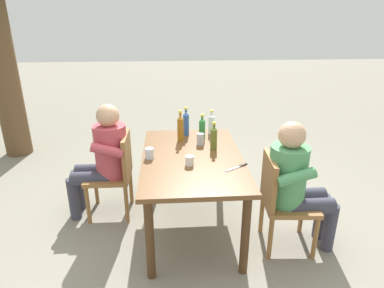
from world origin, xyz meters
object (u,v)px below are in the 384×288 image
chair_far_right (116,170)px  cup_steel (200,139)px  person_in_plaid_shirt (104,156)px  bottle_amber (180,128)px  bottle_green (202,128)px  bottle_olive (214,138)px  cup_white (190,161)px  chair_near_left (281,198)px  dining_table (192,166)px  cup_glass (149,153)px  backpack_by_near_side (169,160)px  table_knife (238,167)px  bottle_clear (211,124)px  person_in_white_shirt (296,181)px  bottle_blue (186,123)px

chair_far_right → cup_steel: bearing=-92.9°
person_in_plaid_shirt → chair_far_right: bearing=-90.6°
chair_far_right → bottle_amber: size_ratio=2.73×
chair_far_right → person_in_plaid_shirt: size_ratio=0.74×
bottle_amber → bottle_green: size_ratio=1.22×
bottle_olive → cup_white: size_ratio=3.30×
chair_near_left → bottle_amber: bearing=49.0°
dining_table → cup_glass: cup_glass is taller
bottle_amber → backpack_by_near_side: bottle_amber is taller
table_knife → backpack_by_near_side: size_ratio=0.52×
dining_table → cup_white: bearing=169.4°
bottle_olive → cup_steel: size_ratio=2.38×
table_knife → bottle_olive: bearing=20.4°
bottle_olive → backpack_by_near_side: bottle_olive is taller
cup_white → table_knife: 0.42m
cup_steel → table_knife: bearing=-153.7°
cup_glass → backpack_by_near_side: bearing=-8.1°
bottle_green → chair_far_right: bearing=98.6°
chair_near_left → table_knife: 0.48m
person_in_plaid_shirt → bottle_olive: bearing=-99.1°
bottle_olive → table_knife: (-0.42, -0.15, -0.11)m
bottle_olive → bottle_clear: (0.44, -0.03, -0.01)m
chair_near_left → bottle_olive: (0.48, 0.53, 0.39)m
person_in_white_shirt → cup_white: (0.14, 0.90, 0.15)m
table_knife → chair_near_left: bearing=-99.2°
chair_far_right → person_in_plaid_shirt: bearing=89.4°
dining_table → bottle_blue: (0.57, 0.02, 0.23)m
person_in_plaid_shirt → bottle_clear: person_in_plaid_shirt is taller
bottle_olive → cup_white: bottle_olive is taller
chair_near_left → cup_steel: 0.95m
cup_steel → backpack_by_near_side: (0.90, 0.32, -0.63)m
person_in_white_shirt → cup_white: person_in_white_shirt is taller
cup_glass → bottle_amber: bearing=-35.1°
person_in_white_shirt → cup_steel: person_in_white_shirt is taller
chair_near_left → chair_far_right: (0.65, 1.50, 0.00)m
bottle_clear → chair_near_left: bearing=-151.4°
chair_far_right → bottle_amber: (0.08, -0.66, 0.41)m
person_in_white_shirt → bottle_blue: person_in_white_shirt is taller
dining_table → bottle_olive: size_ratio=5.33×
person_in_plaid_shirt → cup_white: 0.98m
chair_far_right → bottle_green: bearing=-81.4°
chair_far_right → person_in_plaid_shirt: person_in_plaid_shirt is taller
bottle_green → person_in_white_shirt: bearing=-137.5°
bottle_blue → bottle_olive: (-0.42, -0.24, -0.01)m
bottle_blue → cup_white: size_ratio=3.71×
bottle_green → dining_table: bearing=163.4°
chair_near_left → bottle_olive: bottle_olive is taller
cup_glass → chair_near_left: bearing=-105.2°
cup_white → dining_table: bearing=-10.6°
bottle_blue → table_knife: bearing=-154.6°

